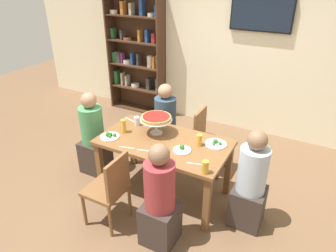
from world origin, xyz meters
name	(u,v)px	position (x,y,z in m)	size (l,w,h in m)	color
ground_plane	(164,191)	(0.00, 0.00, 0.00)	(12.00, 12.00, 0.00)	brown
rear_partition	(229,45)	(0.00, 2.20, 1.40)	(8.00, 0.12, 2.80)	beige
dining_table	(164,148)	(0.00, 0.00, 0.64)	(1.51, 0.83, 0.74)	brown
bookshelf	(137,53)	(-1.67, 2.01, 1.11)	(1.10, 0.30, 2.21)	#422819
television	(262,14)	(0.47, 2.11, 1.93)	(0.91, 0.05, 0.51)	black
diner_near_right	(160,203)	(0.33, -0.69, 0.49)	(0.34, 0.34, 1.15)	#382D28
diner_head_west	(94,139)	(-1.06, -0.02, 0.49)	(0.34, 0.34, 1.15)	#382D28
diner_head_east	(250,186)	(1.04, -0.03, 0.49)	(0.34, 0.34, 1.15)	#382D28
diner_far_left	(165,128)	(-0.36, 0.70, 0.49)	(0.34, 0.34, 1.15)	#382D28
chair_far_right	(207,138)	(0.26, 0.73, 0.49)	(0.40, 0.40, 0.87)	brown
chair_near_left	(110,187)	(-0.25, -0.72, 0.49)	(0.40, 0.40, 0.87)	brown
deep_dish_pizza_stand	(156,119)	(-0.17, 0.12, 0.93)	(0.39, 0.39, 0.23)	silver
salad_plate_near_diner	(216,143)	(0.56, 0.21, 0.75)	(0.25, 0.25, 0.06)	white
salad_plate_far_diner	(110,136)	(-0.61, -0.22, 0.76)	(0.23, 0.23, 0.07)	white
salad_plate_spare	(182,149)	(0.27, -0.09, 0.76)	(0.20, 0.20, 0.07)	white
beer_glass_amber_tall	(124,126)	(-0.53, -0.04, 0.82)	(0.06, 0.06, 0.17)	gold
beer_glass_amber_short	(205,167)	(0.65, -0.35, 0.81)	(0.07, 0.07, 0.14)	gold
beer_glass_amber_spare	(199,140)	(0.40, 0.11, 0.81)	(0.07, 0.07, 0.14)	gold
water_glass_clear_near	(137,121)	(-0.49, 0.19, 0.80)	(0.07, 0.07, 0.11)	white
cutlery_fork_near	(195,164)	(0.51, -0.26, 0.74)	(0.18, 0.02, 0.01)	silver
cutlery_knife_near	(130,119)	(-0.67, 0.27, 0.74)	(0.18, 0.02, 0.01)	silver
cutlery_fork_far	(145,151)	(-0.08, -0.28, 0.74)	(0.18, 0.02, 0.01)	silver
cutlery_knife_far	(127,148)	(-0.29, -0.33, 0.74)	(0.18, 0.02, 0.01)	silver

